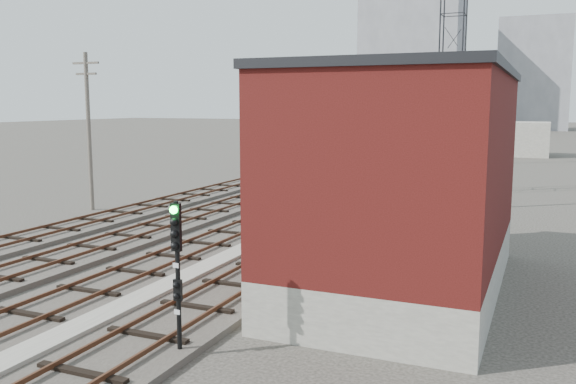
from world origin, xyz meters
The scene contains 23 objects.
ground centered at (0.00, 60.00, 0.00)m, with size 320.00×320.00×0.00m, color #282621.
track_right centered at (2.50, 39.00, 0.11)m, with size 3.20×90.00×0.39m.
track_mid_right centered at (-1.50, 39.00, 0.11)m, with size 3.20×90.00×0.39m.
track_mid_left centered at (-5.50, 39.00, 0.11)m, with size 3.20×90.00×0.39m.
track_left centered at (-9.50, 39.00, 0.11)m, with size 3.20×90.00×0.39m.
platform_curb centered at (0.50, 14.00, 0.13)m, with size 0.90×28.00×0.26m, color gray.
brick_building centered at (7.50, 12.00, 3.63)m, with size 6.54×12.20×7.22m.
lattice_tower centered at (5.50, 35.00, 7.50)m, with size 1.60×1.60×15.00m.
utility_pole_left_a centered at (-12.50, 20.00, 4.80)m, with size 1.80×0.24×9.00m.
utility_pole_left_b centered at (-12.50, 45.00, 4.80)m, with size 1.80×0.24×9.00m.
utility_pole_left_c centered at (-12.50, 70.00, 4.80)m, with size 1.80×0.24×9.00m.
utility_pole_right_a centered at (6.50, 28.00, 4.80)m, with size 1.80×0.24×9.00m.
utility_pole_right_b centered at (6.50, 58.00, 4.80)m, with size 1.80×0.24×9.00m.
apartment_left centered at (-18.00, 135.00, 15.00)m, with size 22.00×14.00×30.00m, color gray.
apartment_right centered at (8.00, 150.00, 13.00)m, with size 16.00×12.00×26.00m, color gray.
shed_left centered at (-16.00, 60.00, 1.60)m, with size 8.00×5.00×3.20m, color gray.
shed_right centered at (9.00, 70.00, 2.00)m, with size 6.00×6.00×4.00m, color gray.
signal_mast centered at (3.70, 4.23, 2.23)m, with size 0.40×0.41×3.85m.
switch_stand centered at (-4.73, 39.47, 0.67)m, with size 0.39×0.39×1.43m.
site_trailer centered at (-4.50, 51.22, 1.22)m, with size 5.84×2.69×2.43m.
car_red centered at (-11.35, 42.22, 0.69)m, with size 1.64×4.08×1.39m, color maroon.
car_silver centered at (-11.22, 50.14, 0.78)m, with size 1.66×4.75×1.56m, color #B8BAC0.
car_grey centered at (-14.29, 49.63, 0.73)m, with size 2.06×5.06×1.47m, color gray.
Camera 1 is at (11.65, -7.72, 6.11)m, focal length 38.00 mm.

